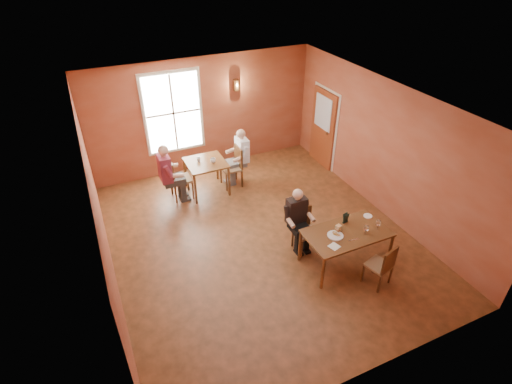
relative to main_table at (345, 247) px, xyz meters
name	(u,v)px	position (x,y,z in m)	size (l,w,h in m)	color
ground	(260,237)	(-1.18, 1.37, -0.38)	(6.00, 7.00, 0.01)	brown
wall_back	(204,115)	(-1.18, 4.87, 1.12)	(6.00, 0.04, 3.00)	brown
wall_front	(376,307)	(-1.18, -2.13, 1.12)	(6.00, 0.04, 3.00)	brown
wall_left	(99,216)	(-4.18, 1.37, 1.12)	(0.04, 7.00, 3.00)	brown
wall_right	(383,149)	(1.82, 1.37, 1.12)	(0.04, 7.00, 3.00)	brown
ceiling	(261,104)	(-1.18, 1.37, 2.62)	(6.00, 7.00, 0.04)	white
window	(173,113)	(-1.98, 4.82, 1.32)	(1.36, 0.10, 1.96)	white
door	(322,128)	(1.76, 3.67, 0.67)	(0.12, 1.04, 2.10)	maroon
wall_sconce	(236,85)	(-0.28, 4.77, 1.82)	(0.16, 0.16, 0.28)	brown
main_table	(345,247)	(0.00, 0.00, 0.00)	(1.61, 0.91, 0.75)	brown
chair_diner_main	(306,231)	(-0.50, 0.65, 0.09)	(0.41, 0.41, 0.93)	#502D17
diner_main	(307,225)	(-0.50, 0.62, 0.27)	(0.52, 0.52, 1.30)	black
chair_empty	(379,264)	(0.24, -0.71, 0.07)	(0.40, 0.40, 0.90)	brown
plate_food	(335,235)	(-0.27, 0.00, 0.40)	(0.30, 0.30, 0.04)	white
sandwich	(338,229)	(-0.14, 0.10, 0.44)	(0.10, 0.09, 0.12)	#DEC072
goblet_b	(378,224)	(0.59, -0.14, 0.48)	(0.08, 0.08, 0.20)	white
goblet_c	(366,229)	(0.29, -0.17, 0.48)	(0.08, 0.08, 0.20)	white
menu_stand	(346,218)	(0.14, 0.27, 0.48)	(0.13, 0.06, 0.21)	black
knife	(354,240)	(-0.02, -0.23, 0.38)	(0.21, 0.02, 0.00)	white
napkin	(334,246)	(-0.45, -0.24, 0.38)	(0.18, 0.18, 0.01)	silver
side_plate	(368,216)	(0.67, 0.25, 0.38)	(0.18, 0.18, 0.01)	white
second_table	(207,177)	(-1.60, 3.60, 0.04)	(0.94, 0.94, 0.83)	brown
chair_diner_white	(231,167)	(-0.95, 3.60, 0.15)	(0.47, 0.47, 1.05)	#632A16
diner_white	(232,161)	(-0.92, 3.60, 0.33)	(0.56, 0.56, 1.41)	white
chair_diner_maroon	(181,178)	(-2.25, 3.60, 0.15)	(0.47, 0.47, 1.06)	#4F2F15
diner_maroon	(179,171)	(-2.28, 3.60, 0.36)	(0.59, 0.59, 1.48)	maroon
cup_a	(213,160)	(-1.44, 3.51, 0.50)	(0.13, 0.13, 0.10)	white
cup_b	(199,160)	(-1.75, 3.70, 0.50)	(0.11, 0.11, 0.10)	silver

